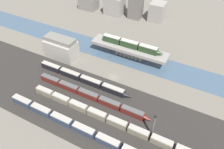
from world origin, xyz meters
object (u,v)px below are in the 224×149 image
Objects in this scene: train_on_bridge at (131,45)px; train_yard_mid at (109,119)px; warehouse_building at (61,48)px; train_yard_far at (91,96)px; train_yard_near at (98,137)px; signal_tower at (153,126)px; train_yard_outer at (83,79)px.

train_on_bridge is 0.46× the size of train_yard_mid.
warehouse_building is at bearing 148.50° from train_yard_mid.
train_on_bridge is at bearing 102.75° from train_yard_mid.
train_yard_far is 3.28× the size of warehouse_building.
train_on_bridge is 41.24m from train_yard_far.
train_yard_far is (-15.35, 18.62, -0.06)m from train_yard_near.
train_yard_mid is at bearing -29.45° from train_yard_far.
train_yard_far is 4.76× the size of signal_tower.
train_yard_far is at bearing 150.55° from train_yard_mid.
train_yard_mid is at bearing -173.15° from signal_tower.
train_yard_near is at bearing -79.06° from train_on_bridge.
train_on_bridge is 2.00× the size of warehouse_building.
warehouse_building reaches higher than train_yard_outer.
signal_tower is (19.49, 2.34, 4.82)m from train_yard_mid.
train_yard_near is 37.57m from train_yard_outer.
train_on_bridge is 50.60m from train_yard_mid.
train_yard_near is at bearing -46.58° from train_yard_outer.
train_yard_outer is at bearing -28.71° from warehouse_building.
train_on_bridge is 55.62m from signal_tower.
train_yard_outer is at bearing 161.79° from signal_tower.
signal_tower is (44.95, -14.79, 4.72)m from train_yard_outer.
train_yard_near is (11.39, -58.90, -7.81)m from train_on_bridge.
warehouse_building reaches higher than signal_tower.
train_on_bridge is at bearing 123.33° from signal_tower.
train_on_bridge is 60.50m from train_yard_near.
train_on_bridge is 2.90× the size of signal_tower.
warehouse_building is at bearing 147.62° from train_yard_far.
signal_tower reaches higher than train_yard_near.
train_yard_far is 35.34m from signal_tower.
signal_tower is (68.44, -27.66, -0.01)m from warehouse_building.
signal_tower is (19.13, 12.50, 4.72)m from train_yard_near.
warehouse_building reaches higher than train_yard_far.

